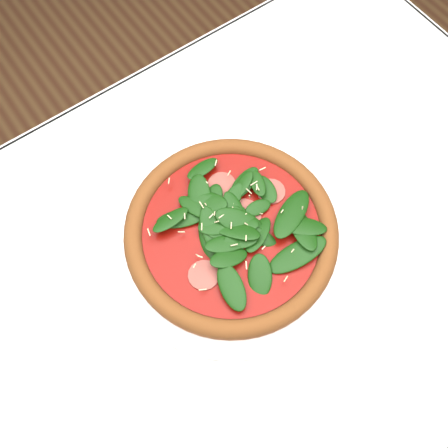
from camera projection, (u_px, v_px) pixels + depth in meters
ground at (232, 339)px, 1.48m from camera, size 6.00×6.00×0.00m
dining_table at (238, 271)px, 0.89m from camera, size 1.21×0.81×0.75m
plate at (231, 236)px, 0.80m from camera, size 0.39×0.39×0.02m
pizza at (231, 230)px, 0.78m from camera, size 0.34×0.34×0.04m
saucer_far at (309, 49)px, 0.95m from camera, size 0.16×0.16×0.01m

